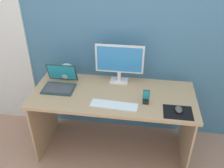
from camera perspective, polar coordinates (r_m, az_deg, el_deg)
The scene contains 10 objects.
ground_plane at distance 2.81m, azimuth 0.19°, elevation -14.79°, with size 8.00×8.00×0.00m, color tan.
wall_back at distance 2.49m, azimuth 1.66°, elevation 13.25°, with size 6.00×0.04×2.50m, color teal.
desk at distance 2.41m, azimuth 0.21°, elevation -5.11°, with size 1.57×0.67×0.73m.
monitor at distance 2.42m, azimuth 1.76°, elevation 5.27°, with size 0.48×0.14×0.40m.
laptop at distance 2.47m, azimuth -12.18°, elevation 0.23°, with size 0.31×0.28×0.22m.
fishbowl at distance 2.59m, azimuth -10.65°, elevation 2.94°, with size 0.17×0.17×0.17m, color silver.
keyboard_external at distance 2.17m, azimuth 0.47°, elevation -5.01°, with size 0.42×0.12×0.01m, color white.
mousepad at distance 2.17m, azimuth 15.25°, elevation -6.43°, with size 0.25×0.20×0.00m, color black.
mouse at distance 2.18m, azimuth 15.43°, elevation -5.78°, with size 0.06×0.10×0.04m, color #524F4D.
phone_in_dock at distance 2.21m, azimuth 8.00°, elevation -3.30°, with size 0.06×0.06×0.14m.
Camera 1 is at (0.27, -1.92, 2.03)m, focal length 38.86 mm.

